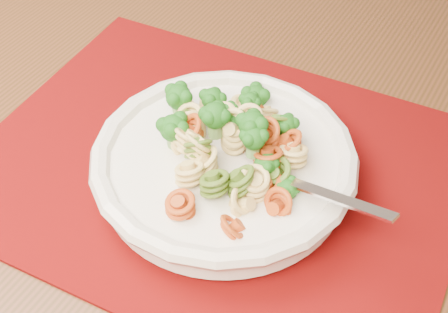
% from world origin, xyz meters
% --- Properties ---
extents(dining_table, '(1.49, 1.09, 0.74)m').
position_xyz_m(dining_table, '(0.24, 0.60, 0.64)').
color(dining_table, '#562C18').
rests_on(dining_table, ground).
extents(placemat, '(0.53, 0.43, 0.00)m').
position_xyz_m(placemat, '(0.20, 0.47, 0.75)').
color(placemat, '#600704').
rests_on(placemat, dining_table).
extents(pasta_bowl, '(0.26, 0.26, 0.05)m').
position_xyz_m(pasta_bowl, '(0.21, 0.45, 0.78)').
color(pasta_bowl, white).
rests_on(pasta_bowl, placemat).
extents(pasta_broccoli_heap, '(0.22, 0.22, 0.06)m').
position_xyz_m(pasta_broccoli_heap, '(0.21, 0.45, 0.79)').
color(pasta_broccoli_heap, '#EAC974').
rests_on(pasta_broccoli_heap, pasta_bowl).
extents(fork, '(0.18, 0.10, 0.08)m').
position_xyz_m(fork, '(0.26, 0.44, 0.79)').
color(fork, silver).
rests_on(fork, pasta_bowl).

